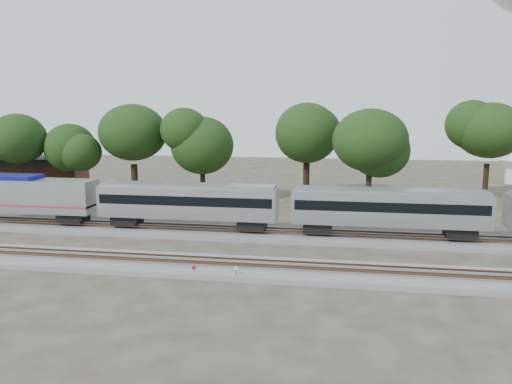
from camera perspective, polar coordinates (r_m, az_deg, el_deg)
ground at (r=41.85m, az=-8.76°, el=-6.74°), size 160.00×160.00×0.00m
track_far at (r=47.33m, az=-6.51°, el=-4.51°), size 160.00×5.00×0.73m
track_near at (r=38.18m, az=-10.64°, el=-8.08°), size 160.00×5.00×0.73m
train at (r=46.98m, az=26.17°, el=-1.91°), size 105.85×3.02×4.45m
switch_stand_red at (r=35.26m, az=-7.10°, el=-8.86°), size 0.28×0.05×0.90m
switch_stand_white at (r=34.59m, az=-2.31°, el=-9.05°), size 0.31×0.10×0.99m
switch_lever at (r=35.61m, az=-4.49°, el=-9.34°), size 0.54×0.38×0.30m
brick_building at (r=74.53m, az=-23.07°, el=1.78°), size 11.94×9.60×5.07m
tree_1 at (r=68.05m, az=-25.55°, el=5.50°), size 8.09×8.09×11.40m
tree_2 at (r=67.15m, az=-20.46°, el=4.75°), size 6.87×6.87×9.68m
tree_3 at (r=64.37m, az=-13.91°, el=6.60°), size 8.81×8.81×12.42m
tree_4 at (r=61.19m, az=-6.18°, el=5.29°), size 7.30×7.30×10.30m
tree_5 at (r=64.96m, az=5.85°, el=6.71°), size 8.64×8.64×12.18m
tree_6 at (r=56.54m, az=12.94°, el=5.75°), size 8.30×8.30×11.70m
tree_7 at (r=68.34m, az=25.12°, el=6.37°), size 9.08×9.08×12.81m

